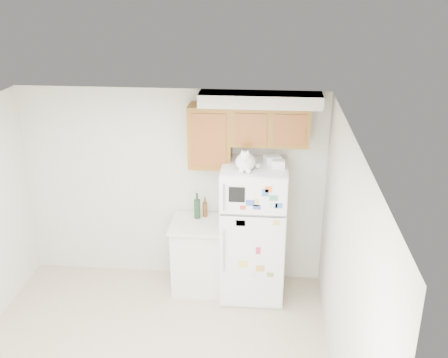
# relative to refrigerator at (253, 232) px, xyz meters

# --- Properties ---
(room_shell) EXTENTS (3.84, 4.04, 2.52)m
(room_shell) POSITION_rel_refrigerator_xyz_m (-0.91, -1.36, 0.82)
(room_shell) COLOR beige
(room_shell) RESTS_ON ground_plane
(refrigerator) EXTENTS (0.76, 0.78, 1.70)m
(refrigerator) POSITION_rel_refrigerator_xyz_m (0.00, 0.00, 0.00)
(refrigerator) COLOR white
(refrigerator) RESTS_ON ground_plane
(base_counter) EXTENTS (0.64, 0.64, 0.92)m
(base_counter) POSITION_rel_refrigerator_xyz_m (-0.69, 0.07, -0.39)
(base_counter) COLOR white
(base_counter) RESTS_ON ground_plane
(cat) EXTENTS (0.28, 0.41, 0.29)m
(cat) POSITION_rel_refrigerator_xyz_m (-0.10, -0.15, 0.96)
(cat) COLOR white
(cat) RESTS_ON refrigerator
(storage_box_back) EXTENTS (0.22, 0.19, 0.10)m
(storage_box_back) POSITION_rel_refrigerator_xyz_m (0.20, 0.09, 0.90)
(storage_box_back) COLOR white
(storage_box_back) RESTS_ON refrigerator
(storage_box_front) EXTENTS (0.15, 0.11, 0.09)m
(storage_box_front) POSITION_rel_refrigerator_xyz_m (0.27, -0.03, 0.89)
(storage_box_front) COLOR white
(storage_box_front) RESTS_ON refrigerator
(bottle_green) EXTENTS (0.08, 0.08, 0.33)m
(bottle_green) POSITION_rel_refrigerator_xyz_m (-0.71, 0.19, 0.24)
(bottle_green) COLOR #19381E
(bottle_green) RESTS_ON base_counter
(bottle_amber) EXTENTS (0.06, 0.06, 0.26)m
(bottle_amber) POSITION_rel_refrigerator_xyz_m (-0.61, 0.23, 0.20)
(bottle_amber) COLOR #593814
(bottle_amber) RESTS_ON base_counter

